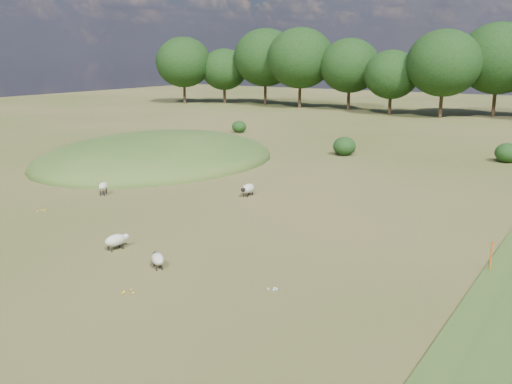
# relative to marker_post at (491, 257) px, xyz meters

# --- Properties ---
(ground) EXTENTS (160.00, 160.00, 0.00)m
(ground) POSITION_rel_marker_post_xyz_m (-13.79, 18.46, -0.60)
(ground) COLOR #3E4F18
(ground) RESTS_ON ground
(mound) EXTENTS (16.00, 20.00, 4.00)m
(mound) POSITION_rel_marker_post_xyz_m (-25.79, 10.46, -0.60)
(mound) COLOR #33561E
(mound) RESTS_ON ground
(treeline) EXTENTS (96.28, 14.66, 11.70)m
(treeline) POSITION_rel_marker_post_xyz_m (-14.85, 53.89, 5.97)
(treeline) COLOR black
(treeline) RESTS_ON ground
(shrubs) EXTENTS (27.52, 8.15, 1.47)m
(shrubs) POSITION_rel_marker_post_xyz_m (-13.77, 22.89, 0.10)
(shrubs) COLOR black
(shrubs) RESTS_ON ground
(marker_post) EXTENTS (0.06, 0.06, 1.20)m
(marker_post) POSITION_rel_marker_post_xyz_m (0.00, 0.00, 0.00)
(marker_post) COLOR #D8590C
(marker_post) RESTS_ON ground
(sheep_0) EXTENTS (0.83, 1.04, 0.74)m
(sheep_0) POSITION_rel_marker_post_xyz_m (-20.92, 0.62, -0.08)
(sheep_0) COLOR beige
(sheep_0) RESTS_ON ground
(sheep_1) EXTENTS (0.99, 0.86, 0.58)m
(sheep_1) POSITION_rel_marker_post_xyz_m (-10.58, -6.24, -0.23)
(sheep_1) COLOR beige
(sheep_1) RESTS_ON ground
(sheep_2) EXTENTS (0.60, 1.23, 0.70)m
(sheep_2) POSITION_rel_marker_post_xyz_m (-13.87, 4.82, -0.16)
(sheep_2) COLOR beige
(sheep_2) RESTS_ON ground
(sheep_3) EXTENTS (0.65, 1.16, 0.65)m
(sheep_3) POSITION_rel_marker_post_xyz_m (-13.42, -5.61, -0.19)
(sheep_3) COLOR beige
(sheep_3) RESTS_ON ground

